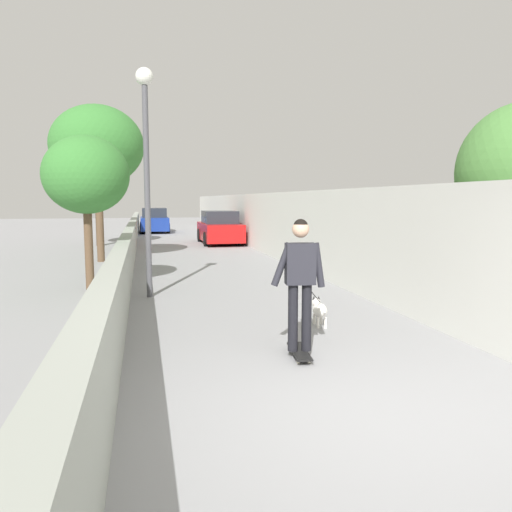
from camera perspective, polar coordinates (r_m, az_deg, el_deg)
name	(u,v)px	position (r m, az deg, el deg)	size (l,w,h in m)	color
ground_plane	(202,256)	(18.38, -6.20, 0.04)	(80.00, 80.00, 0.00)	gray
wall_left	(129,247)	(16.21, -14.40, 0.98)	(48.00, 0.30, 1.11)	#999E93
fence_right	(284,226)	(16.82, 3.25, 3.42)	(48.00, 0.30, 2.31)	silver
tree_left_near	(97,146)	(17.28, -17.84, 11.98)	(3.00, 3.00, 5.11)	brown
tree_left_far	(97,169)	(23.26, -17.86, 9.56)	(2.46, 2.46, 4.83)	#473523
tree_left_distant	(86,176)	(11.71, -18.99, 8.76)	(1.89, 1.89, 3.47)	brown
lamp_post	(146,144)	(10.68, -12.56, 12.46)	(0.36, 0.36, 4.72)	#4C4C51
skateboard	(299,352)	(6.65, 5.02, -10.91)	(0.82, 0.29, 0.08)	black
person_skateboarder	(300,274)	(6.42, 5.11, -2.07)	(0.26, 0.72, 1.73)	black
dog	(319,309)	(8.19, 7.31, -6.11)	(1.79, 0.95, 1.06)	white
car_near	(220,228)	(23.38, -4.21, 3.19)	(4.07, 1.80, 1.54)	#B71414
car_far	(154,221)	(32.15, -11.64, 3.98)	(4.03, 1.80, 1.54)	navy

